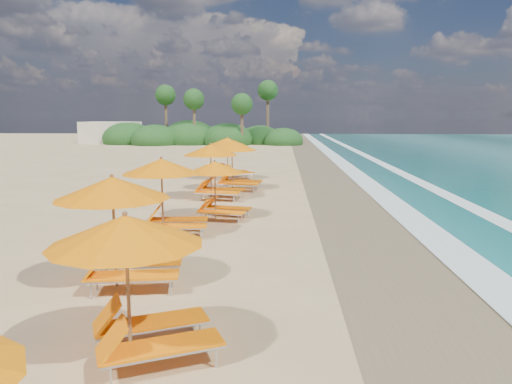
% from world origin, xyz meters
% --- Properties ---
extents(ground, '(160.00, 160.00, 0.00)m').
position_xyz_m(ground, '(0.00, 0.00, 0.00)').
color(ground, tan).
rests_on(ground, ground).
extents(wet_sand, '(4.00, 160.00, 0.01)m').
position_xyz_m(wet_sand, '(4.00, 0.00, 0.01)').
color(wet_sand, olive).
rests_on(wet_sand, ground).
extents(surf_foam, '(4.00, 160.00, 0.01)m').
position_xyz_m(surf_foam, '(6.70, 0.00, 0.03)').
color(surf_foam, white).
rests_on(surf_foam, ground).
extents(station_1, '(3.04, 3.02, 2.32)m').
position_xyz_m(station_1, '(-1.27, -8.71, 1.30)').
color(station_1, olive).
rests_on(station_1, ground).
extents(station_2, '(2.91, 2.76, 2.48)m').
position_xyz_m(station_2, '(-2.55, -5.61, 1.39)').
color(station_2, olive).
rests_on(station_2, ground).
extents(station_3, '(2.83, 2.67, 2.45)m').
position_xyz_m(station_3, '(-2.65, -1.07, 1.37)').
color(station_3, olive).
rests_on(station_3, ground).
extents(station_4, '(2.57, 2.47, 2.12)m').
position_xyz_m(station_4, '(-1.38, 1.35, 1.19)').
color(station_4, olive).
rests_on(station_4, ground).
extents(station_5, '(2.95, 2.80, 2.49)m').
position_xyz_m(station_5, '(-2.10, 5.42, 1.39)').
color(station_5, olive).
rests_on(station_5, ground).
extents(station_6, '(2.96, 2.81, 2.52)m').
position_xyz_m(station_6, '(-1.43, 8.13, 1.41)').
color(station_6, olive).
rests_on(station_6, ground).
extents(station_7, '(3.30, 3.30, 2.48)m').
position_xyz_m(station_7, '(-2.12, 12.16, 1.39)').
color(station_7, olive).
rests_on(station_7, ground).
extents(treeline, '(25.80, 8.80, 9.74)m').
position_xyz_m(treeline, '(-9.94, 45.51, 1.00)').
color(treeline, '#163D14').
rests_on(treeline, ground).
extents(beach_building, '(7.00, 5.00, 2.80)m').
position_xyz_m(beach_building, '(-22.00, 48.00, 1.40)').
color(beach_building, beige).
rests_on(beach_building, ground).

